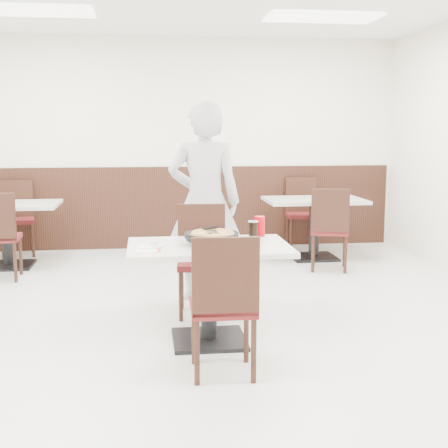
{
  "coord_description": "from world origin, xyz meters",
  "views": [
    {
      "loc": [
        -0.41,
        -4.92,
        1.61
      ],
      "look_at": [
        0.17,
        -0.3,
        0.89
      ],
      "focal_mm": 50.0,
      "sensor_mm": 36.0,
      "label": 1
    }
  ],
  "objects": [
    {
      "name": "pizza",
      "position": [
        0.08,
        -0.35,
        0.81
      ],
      "size": [
        0.4,
        0.4,
        0.02
      ],
      "primitive_type": "cylinder",
      "rotation": [
        0.0,
        0.0,
        -0.13
      ],
      "color": "#BA8B42",
      "rests_on": "pizza_pan"
    },
    {
      "name": "main_table",
      "position": [
        0.05,
        -0.37,
        0.38
      ],
      "size": [
        1.3,
        0.95,
        0.75
      ],
      "primitive_type": null,
      "rotation": [
        0.0,
        0.0,
        -0.13
      ],
      "color": "beige",
      "rests_on": "floor"
    },
    {
      "name": "floor",
      "position": [
        0.0,
        0.0,
        0.0
      ],
      "size": [
        7.0,
        7.0,
        0.0
      ],
      "primitive_type": "plane",
      "color": "beige",
      "rests_on": "ground"
    },
    {
      "name": "fluo_panel_c",
      "position": [
        -1.5,
        1.8,
        2.78
      ],
      "size": [
        1.2,
        0.6,
        0.02
      ],
      "primitive_type": "cube",
      "color": "white",
      "rests_on": "ceiling"
    },
    {
      "name": "diner_person",
      "position": [
        0.13,
        0.85,
        0.93
      ],
      "size": [
        0.73,
        0.52,
        1.86
      ],
      "primitive_type": "imported",
      "rotation": [
        0.0,
        0.0,
        3.02
      ],
      "color": "#BCBCC2",
      "rests_on": "floor"
    },
    {
      "name": "side_plate",
      "position": [
        -0.4,
        -0.44,
        0.76
      ],
      "size": [
        0.21,
        0.21,
        0.01
      ],
      "primitive_type": "cylinder",
      "rotation": [
        0.0,
        0.0,
        -0.13
      ],
      "color": "white",
      "rests_on": "napkin"
    },
    {
      "name": "bg_table_right",
      "position": [
        1.66,
        2.53,
        0.38
      ],
      "size": [
        1.26,
        0.9,
        0.75
      ],
      "primitive_type": null,
      "rotation": [
        0.0,
        0.0,
        -0.09
      ],
      "color": "beige",
      "rests_on": "floor"
    },
    {
      "name": "cola_glass",
      "position": [
        0.43,
        -0.14,
        0.81
      ],
      "size": [
        0.08,
        0.08,
        0.13
      ],
      "primitive_type": "cylinder",
      "rotation": [
        0.0,
        0.0,
        -0.13
      ],
      "color": "black",
      "rests_on": "main_table"
    },
    {
      "name": "wainscot_back",
      "position": [
        0.0,
        3.48,
        0.55
      ],
      "size": [
        5.9,
        0.03,
        1.1
      ],
      "primitive_type": "cube",
      "color": "black",
      "rests_on": "floor"
    },
    {
      "name": "wall_front",
      "position": [
        0.0,
        -3.5,
        1.4
      ],
      "size": [
        6.0,
        0.04,
        2.8
      ],
      "primitive_type": "cube",
      "color": "white",
      "rests_on": "floor"
    },
    {
      "name": "fluo_panel_d",
      "position": [
        1.5,
        1.8,
        2.78
      ],
      "size": [
        1.2,
        0.6,
        0.02
      ],
      "primitive_type": "cube",
      "color": "white",
      "rests_on": "ceiling"
    },
    {
      "name": "trivet",
      "position": [
        0.13,
        -0.31,
        0.77
      ],
      "size": [
        0.15,
        0.15,
        0.04
      ],
      "primitive_type": "cylinder",
      "rotation": [
        0.0,
        0.0,
        -0.13
      ],
      "color": "black",
      "rests_on": "main_table"
    },
    {
      "name": "pizza_server",
      "position": [
        0.08,
        -0.33,
        0.84
      ],
      "size": [
        0.08,
        0.1,
        0.0
      ],
      "primitive_type": "cube",
      "rotation": [
        0.0,
        0.0,
        0.04
      ],
      "color": "silver",
      "rests_on": "pizza"
    },
    {
      "name": "bg_chair_left_far",
      "position": [
        -2.04,
        3.17,
        0.47
      ],
      "size": [
        0.49,
        0.49,
        0.95
      ],
      "primitive_type": null,
      "rotation": [
        0.0,
        0.0,
        3.34
      ],
      "color": "black",
      "rests_on": "floor"
    },
    {
      "name": "chair_near",
      "position": [
        0.07,
        -1.01,
        0.47
      ],
      "size": [
        0.43,
        0.43,
        0.95
      ],
      "primitive_type": null,
      "rotation": [
        0.0,
        0.0,
        -0.03
      ],
      "color": "black",
      "rests_on": "floor"
    },
    {
      "name": "wall_back",
      "position": [
        0.0,
        3.5,
        1.4
      ],
      "size": [
        6.0,
        0.04,
        2.8
      ],
      "primitive_type": "cube",
      "color": "white",
      "rests_on": "floor"
    },
    {
      "name": "bg_table_left",
      "position": [
        -2.02,
        2.51,
        0.38
      ],
      "size": [
        1.29,
        0.94,
        0.75
      ],
      "primitive_type": null,
      "rotation": [
        0.0,
        0.0,
        -0.12
      ],
      "color": "beige",
      "rests_on": "floor"
    },
    {
      "name": "fork",
      "position": [
        -0.35,
        -0.44,
        0.77
      ],
      "size": [
        0.06,
        0.15,
        0.0
      ],
      "primitive_type": "cube",
      "rotation": [
        0.0,
        0.0,
        -0.34
      ],
      "color": "silver",
      "rests_on": "side_plate"
    },
    {
      "name": "bg_chair_right_far",
      "position": [
        1.68,
        3.2,
        0.47
      ],
      "size": [
        0.46,
        0.46,
        0.95
      ],
      "primitive_type": null,
      "rotation": [
        0.0,
        0.0,
        3.05
      ],
      "color": "black",
      "rests_on": "floor"
    },
    {
      "name": "red_cup",
      "position": [
        0.49,
        -0.04,
        0.83
      ],
      "size": [
        0.09,
        0.09,
        0.16
      ],
      "primitive_type": "cylinder",
      "rotation": [
        0.0,
        0.0,
        -0.13
      ],
      "color": "#B9000A",
      "rests_on": "main_table"
    },
    {
      "name": "pizza_pan",
      "position": [
        0.07,
        -0.35,
        0.79
      ],
      "size": [
        0.43,
        0.43,
        0.01
      ],
      "primitive_type": "cylinder",
      "rotation": [
        0.0,
        0.0,
        -0.13
      ],
      "color": "black",
      "rests_on": "trivet"
    },
    {
      "name": "bg_chair_right_near",
      "position": [
        1.67,
        1.89,
        0.47
      ],
      "size": [
        0.52,
        0.52,
        0.95
      ],
      "primitive_type": null,
      "rotation": [
        0.0,
        0.0,
        -0.28
      ],
      "color": "black",
      "rests_on": "floor"
    },
    {
      "name": "chair_far",
      "position": [
        0.06,
        0.32,
        0.47
      ],
      "size": [
        0.45,
        0.45,
        0.95
      ],
      "primitive_type": null,
      "rotation": [
        0.0,
        0.0,
        3.06
      ],
      "color": "black",
      "rests_on": "floor"
    },
    {
      "name": "napkin",
      "position": [
        -0.4,
        -0.51,
        0.75
      ],
      "size": [
        0.18,
        0.18,
        0.0
      ],
      "primitive_type": "cube",
      "rotation": [
        0.0,
        0.0,
        0.01
      ],
      "color": "white",
      "rests_on": "main_table"
    }
  ]
}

